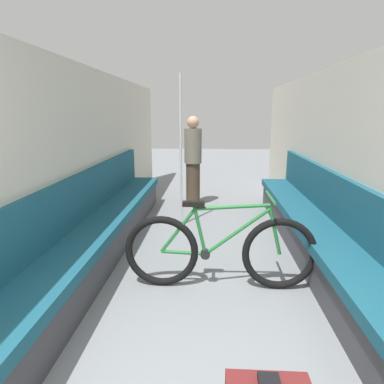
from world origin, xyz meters
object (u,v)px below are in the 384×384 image
Objects in this scene: bench_seat_row_right at (318,234)px; bicycle at (220,251)px; passenger_standing at (193,160)px; grab_pole_near at (181,154)px; bench_seat_row_left at (101,230)px.

bench_seat_row_right is 1.29m from bicycle.
bicycle is 1.14× the size of passenger_standing.
bench_seat_row_right is at bearing 36.71° from bicycle.
grab_pole_near is (-0.53, 1.83, 0.68)m from bicycle.
bench_seat_row_left is at bearing -9.07° from passenger_standing.
bicycle is 2.02m from grab_pole_near.
bench_seat_row_right is 2.13m from grab_pole_near.
bench_seat_row_left is at bearing 180.00° from bench_seat_row_right.
bench_seat_row_right is (2.46, 0.00, 0.00)m from bench_seat_row_left.
grab_pole_near is 1.37× the size of passenger_standing.
grab_pole_near is (0.83, 1.15, 0.74)m from bench_seat_row_left.
bicycle is 0.84× the size of grab_pole_near.
grab_pole_near is (-1.63, 1.15, 0.74)m from bench_seat_row_right.
bicycle is (1.35, -0.68, 0.06)m from bench_seat_row_left.
passenger_standing is at bearing 84.27° from grab_pole_near.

